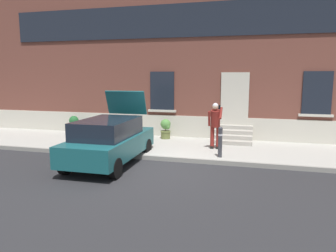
# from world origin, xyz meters

# --- Properties ---
(ground_plane) EXTENTS (80.00, 80.00, 0.00)m
(ground_plane) POSITION_xyz_m (0.00, 0.00, 0.00)
(ground_plane) COLOR #232326
(sidewalk) EXTENTS (24.00, 3.60, 0.15)m
(sidewalk) POSITION_xyz_m (0.00, 2.80, 0.07)
(sidewalk) COLOR #99968E
(sidewalk) RESTS_ON ground
(curb_edge) EXTENTS (24.00, 0.12, 0.15)m
(curb_edge) POSITION_xyz_m (0.00, 0.94, 0.07)
(curb_edge) COLOR gray
(curb_edge) RESTS_ON ground
(building_facade) EXTENTS (24.00, 1.52, 7.50)m
(building_facade) POSITION_xyz_m (0.00, 5.29, 3.73)
(building_facade) COLOR brown
(building_facade) RESTS_ON ground
(entrance_stoop) EXTENTS (1.59, 1.28, 0.64)m
(entrance_stoop) POSITION_xyz_m (2.09, 4.12, 0.39)
(entrance_stoop) COLOR #9E998E
(entrance_stoop) RESTS_ON sidewalk
(hatchback_car_teal) EXTENTS (1.83, 4.08, 2.34)m
(hatchback_car_teal) POSITION_xyz_m (-1.60, 0.11, 0.80)
(hatchback_car_teal) COLOR #165156
(hatchback_car_teal) RESTS_ON ground
(bollard_near_person) EXTENTS (0.15, 0.15, 1.04)m
(bollard_near_person) POSITION_xyz_m (1.85, 1.35, 0.71)
(bollard_near_person) COLOR #333338
(bollard_near_person) RESTS_ON sidewalk
(bollard_far_left) EXTENTS (0.15, 0.15, 1.04)m
(bollard_far_left) POSITION_xyz_m (-2.51, 1.35, 0.71)
(bollard_far_left) COLOR #333338
(bollard_far_left) RESTS_ON sidewalk
(person_on_phone) EXTENTS (0.51, 0.51, 1.74)m
(person_on_phone) POSITION_xyz_m (1.53, 2.53, 1.15)
(person_on_phone) COLOR maroon
(person_on_phone) RESTS_ON sidewalk
(planter_charcoal) EXTENTS (0.44, 0.44, 0.86)m
(planter_charcoal) POSITION_xyz_m (-5.23, 3.91, 0.61)
(planter_charcoal) COLOR #2D2D30
(planter_charcoal) RESTS_ON sidewalk
(planter_terracotta) EXTENTS (0.44, 0.44, 0.86)m
(planter_terracotta) POSITION_xyz_m (-3.01, 3.82, 0.61)
(planter_terracotta) COLOR #B25B38
(planter_terracotta) RESTS_ON sidewalk
(planter_olive) EXTENTS (0.44, 0.44, 0.86)m
(planter_olive) POSITION_xyz_m (-0.79, 3.98, 0.61)
(planter_olive) COLOR #606B38
(planter_olive) RESTS_ON sidewalk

